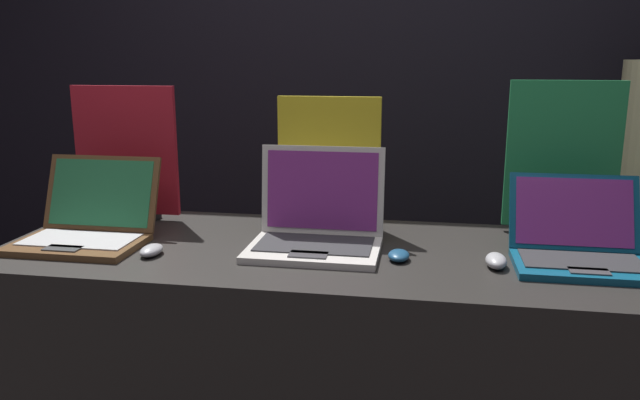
# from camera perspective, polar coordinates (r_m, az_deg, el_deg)

# --- Properties ---
(wall_back) EXTENTS (8.00, 0.05, 2.80)m
(wall_back) POSITION_cam_1_polar(r_m,az_deg,el_deg) (3.07, 4.21, 12.05)
(wall_back) COLOR black
(wall_back) RESTS_ON ground_plane
(display_counter) EXTENTS (1.95, 0.73, 0.88)m
(display_counter) POSITION_cam_1_polar(r_m,az_deg,el_deg) (2.07, 0.09, -16.17)
(display_counter) COLOR #282623
(display_counter) RESTS_ON ground_plane
(laptop_front) EXTENTS (0.38, 0.34, 0.25)m
(laptop_front) POSITION_cam_1_polar(r_m,az_deg,el_deg) (2.07, -20.51, -2.03)
(laptop_front) COLOR brown
(laptop_front) RESTS_ON display_counter
(mouse_front) EXTENTS (0.06, 0.10, 0.03)m
(mouse_front) POSITION_cam_1_polar(r_m,az_deg,el_deg) (1.89, -15.16, -4.46)
(mouse_front) COLOR #B2B2B7
(mouse_front) RESTS_ON display_counter
(promo_stand_front) EXTENTS (0.37, 0.07, 0.47)m
(promo_stand_front) POSITION_cam_1_polar(r_m,az_deg,el_deg) (2.28, -17.29, 3.80)
(promo_stand_front) COLOR black
(promo_stand_front) RESTS_ON display_counter
(laptop_middle) EXTENTS (0.39, 0.31, 0.30)m
(laptop_middle) POSITION_cam_1_polar(r_m,az_deg,el_deg) (1.89, -0.27, -2.35)
(laptop_middle) COLOR silver
(laptop_middle) RESTS_ON display_counter
(mouse_middle) EXTENTS (0.06, 0.09, 0.03)m
(mouse_middle) POSITION_cam_1_polar(r_m,az_deg,el_deg) (1.80, 7.21, -5.05)
(mouse_middle) COLOR navy
(mouse_middle) RESTS_ON display_counter
(promo_stand_middle) EXTENTS (0.34, 0.07, 0.44)m
(promo_stand_middle) POSITION_cam_1_polar(r_m,az_deg,el_deg) (2.07, 0.82, 3.09)
(promo_stand_middle) COLOR black
(promo_stand_middle) RESTS_ON display_counter
(laptop_back) EXTENTS (0.36, 0.32, 0.23)m
(laptop_back) POSITION_cam_1_polar(r_m,az_deg,el_deg) (1.89, 22.59, -3.78)
(laptop_back) COLOR #0F5170
(laptop_back) RESTS_ON display_counter
(mouse_back) EXTENTS (0.06, 0.11, 0.04)m
(mouse_back) POSITION_cam_1_polar(r_m,az_deg,el_deg) (1.79, 15.80, -5.36)
(mouse_back) COLOR #B2B2B7
(mouse_back) RESTS_ON display_counter
(promo_stand_back) EXTENTS (0.35, 0.07, 0.49)m
(promo_stand_back) POSITION_cam_1_polar(r_m,az_deg,el_deg) (2.14, 21.26, 3.27)
(promo_stand_back) COLOR black
(promo_stand_back) RESTS_ON display_counter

